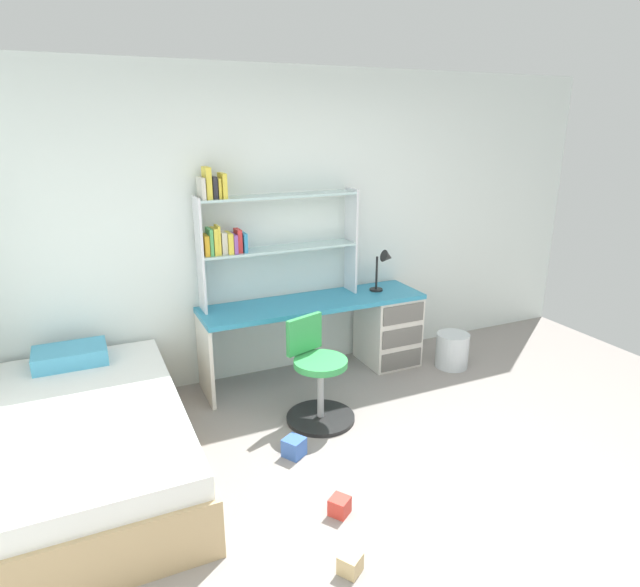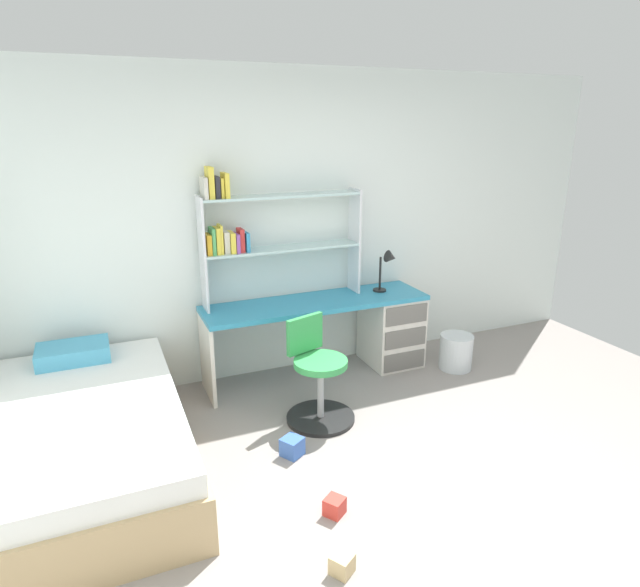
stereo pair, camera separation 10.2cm
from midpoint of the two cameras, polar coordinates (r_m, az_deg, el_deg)
ground_plane at (r=3.45m, az=13.68°, el=-21.94°), size 6.13×5.47×0.02m
room_shell at (r=3.41m, az=-14.25°, el=2.52°), size 6.13×5.47×2.60m
desk at (r=4.94m, az=5.85°, el=-3.34°), size 1.96×0.52×0.70m
bookshelf_hutch at (r=4.44m, az=-5.75°, el=6.88°), size 1.36×0.22×1.14m
desk_lamp at (r=4.85m, az=7.84°, el=3.10°), size 0.20×0.17×0.38m
swivel_chair at (r=4.09m, az=0.50°, el=-9.25°), size 0.52×0.52×0.79m
bed_platform at (r=3.81m, az=-23.40°, el=-14.12°), size 1.30×2.01×0.61m
waste_bin at (r=5.12m, az=14.72°, el=-5.97°), size 0.30×0.30×0.32m
toy_block_natural_0 at (r=3.02m, az=3.42°, el=-26.64°), size 0.14×0.14×0.10m
toy_block_blue_1 at (r=3.80m, az=-2.15°, el=-15.86°), size 0.18×0.18×0.13m
toy_block_red_2 at (r=3.34m, az=2.49°, el=-21.54°), size 0.15×0.15×0.10m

